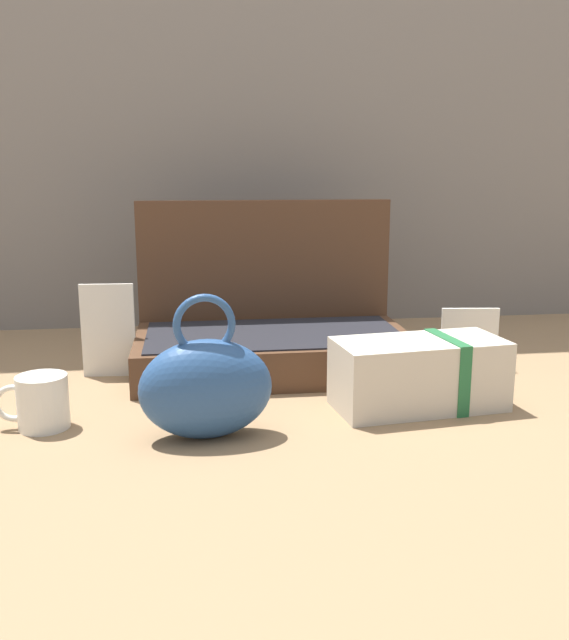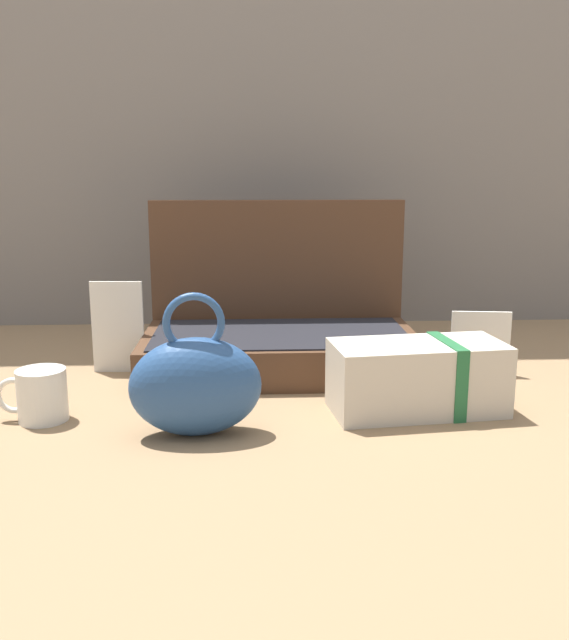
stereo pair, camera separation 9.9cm
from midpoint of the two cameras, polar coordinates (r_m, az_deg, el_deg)
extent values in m
plane|color=#8C6D4C|center=(1.21, 2.26, -5.91)|extent=(6.00, 6.00, 0.00)
cube|color=gray|center=(1.76, 0.70, 22.88)|extent=(3.20, 0.06, 1.40)
cube|color=#4C301E|center=(1.32, 1.88, -2.74)|extent=(0.52, 0.28, 0.07)
cube|color=black|center=(1.31, 1.90, -1.13)|extent=(0.48, 0.25, 0.00)
cube|color=#4C301E|center=(1.44, 1.44, 3.51)|extent=(0.52, 0.02, 0.32)
ellipsoid|color=#284C7F|center=(1.00, -4.51, -5.52)|extent=(0.20, 0.11, 0.15)
torus|color=#284C7F|center=(0.98, -4.61, -0.28)|extent=(0.09, 0.02, 0.09)
cube|color=beige|center=(1.13, 13.33, -4.64)|extent=(0.28, 0.16, 0.11)
cube|color=#236638|center=(1.15, 15.50, -4.47)|extent=(0.04, 0.13, 0.12)
cylinder|color=silver|center=(1.11, -16.90, -5.95)|extent=(0.08, 0.08, 0.08)
torus|color=silver|center=(1.12, -18.99, -5.92)|extent=(0.06, 0.01, 0.06)
cube|color=white|center=(1.36, 17.79, -1.83)|extent=(0.11, 0.02, 0.12)
cube|color=silver|center=(1.33, -11.49, -0.60)|extent=(0.10, 0.01, 0.17)
camera|label=1|loc=(0.05, -87.56, 0.54)|focal=38.97mm
camera|label=2|loc=(0.05, 92.44, -0.54)|focal=38.97mm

